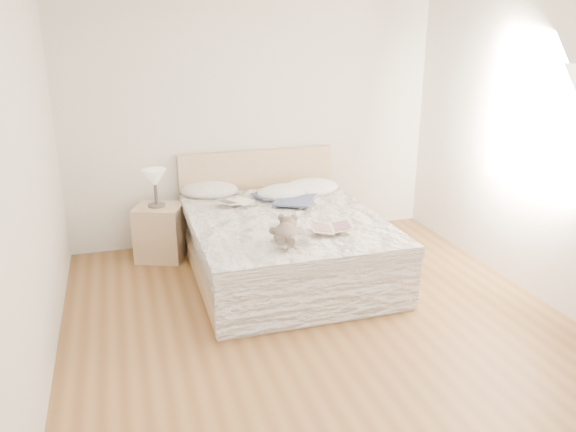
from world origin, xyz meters
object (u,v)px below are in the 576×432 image
object	(u,v)px
bed	(283,242)
table_lamp	(155,180)
nightstand	(160,232)
photo_book	(235,203)
teddy_bear	(286,240)
childrens_book	(332,228)

from	to	relation	value
bed	table_lamp	size ratio (longest dim) A/B	5.67
nightstand	photo_book	distance (m)	0.86
nightstand	teddy_bear	size ratio (longest dim) A/B	1.66
nightstand	childrens_book	size ratio (longest dim) A/B	1.53
nightstand	photo_book	bearing A→B (deg)	-24.56
bed	childrens_book	size ratio (longest dim) A/B	5.87
table_lamp	childrens_book	world-z (taller)	table_lamp
bed	childrens_book	distance (m)	0.72
bed	nightstand	size ratio (longest dim) A/B	3.83
teddy_bear	table_lamp	bearing A→B (deg)	137.90
nightstand	childrens_book	bearing A→B (deg)	-43.47
photo_book	table_lamp	bearing A→B (deg)	122.39
nightstand	childrens_book	world-z (taller)	childrens_book
bed	table_lamp	bearing A→B (deg)	147.57
photo_book	childrens_book	distance (m)	1.16
bed	childrens_book	world-z (taller)	bed
bed	table_lamp	xyz separation A→B (m)	(-1.11, 0.70, 0.52)
childrens_book	table_lamp	bearing A→B (deg)	148.76
photo_book	childrens_book	xyz separation A→B (m)	(0.64, -0.96, 0.00)
teddy_bear	bed	bearing A→B (deg)	91.91
childrens_book	nightstand	bearing A→B (deg)	148.68
photo_book	teddy_bear	world-z (taller)	teddy_bear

